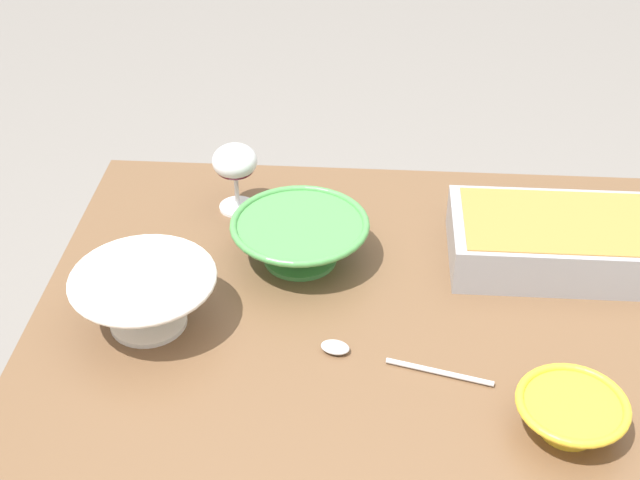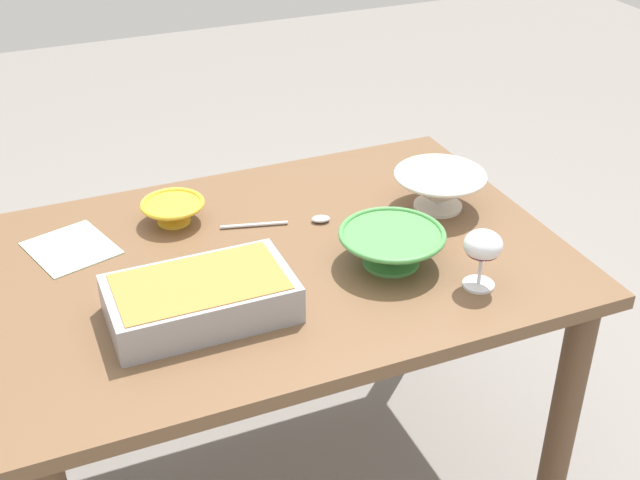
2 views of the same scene
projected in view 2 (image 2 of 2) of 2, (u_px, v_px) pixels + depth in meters
The scene contains 8 objects.
dining_table at pixel (279, 297), 1.92m from camera, with size 1.26×0.87×0.72m.
wine_glass at pixel (483, 248), 1.71m from camera, with size 0.08×0.08×0.13m.
casserole_dish at pixel (201, 297), 1.64m from camera, with size 0.36×0.21×0.08m.
mixing_bowl at pixel (173, 210), 1.97m from camera, with size 0.15×0.15×0.06m.
small_bowl at pixel (439, 188), 2.02m from camera, with size 0.22×0.22×0.09m.
serving_bowl at pixel (392, 245), 1.81m from camera, with size 0.23×0.23×0.08m.
serving_spoon at pixel (297, 221), 1.98m from camera, with size 0.26×0.08×0.01m.
napkin at pixel (71, 248), 1.88m from camera, with size 0.17×0.19×0.00m, color #B2CCB7.
Camera 2 is at (-0.52, -1.49, 1.71)m, focal length 46.86 mm.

